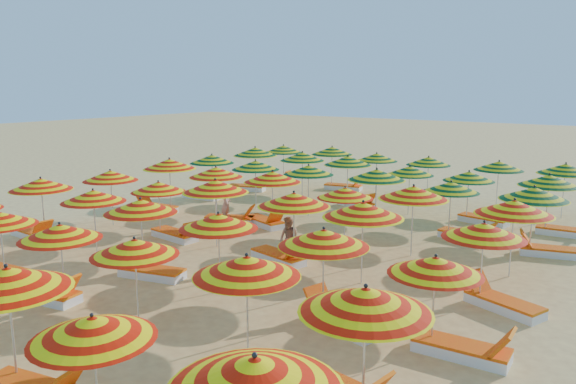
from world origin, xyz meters
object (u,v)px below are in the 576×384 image
(umbrella_40, at_px, (469,176))
(umbrella_25, at_px, (216,172))
(umbrella_38, at_px, (348,161))
(lounger_22, at_px, (485,220))
(umbrella_3, at_px, (7,279))
(lounger_5, at_px, (47,294))
(umbrella_34, at_px, (451,187))
(lounger_19, at_px, (550,251))
(lounger_25, at_px, (344,187))
(lounger_12, at_px, (279,257))
(umbrella_16, at_px, (324,238))
(umbrella_23, at_px, (484,231))
(umbrella_47, at_px, (566,169))
(umbrella_36, at_px, (255,152))
(umbrella_43, at_px, (332,151))
(lounger_20, at_px, (248,187))
(umbrella_35, at_px, (534,194))
(lounger_8, at_px, (150,272))
(lounger_11, at_px, (175,234))
(lounger_15, at_px, (231,219))
(umbrella_46, at_px, (499,166))
(beachgoer_b, at_px, (289,239))
(umbrella_17, at_px, (435,266))
(umbrella_33, at_px, (377,175))
(umbrella_21, at_px, (294,200))
(lounger_17, at_px, (203,195))
(umbrella_28, at_px, (413,193))
(lounger_24, at_px, (274,180))
(umbrella_18, at_px, (110,176))
(umbrella_13, at_px, (93,196))
(umbrella_10, at_px, (247,266))
(umbrella_39, at_px, (410,171))
(lounger_21, at_px, (357,204))
(umbrella_5, at_px, (255,374))
(umbrella_19, at_px, (158,187))
(umbrella_20, at_px, (215,186))
(umbrella_4, at_px, (93,328))
(umbrella_30, at_px, (212,159))
(lounger_9, at_px, (340,320))
(umbrella_9, at_px, (135,247))
(lounger_16, at_px, (265,222))
(umbrella_29, at_px, (514,207))
(umbrella_22, at_px, (363,210))
(umbrella_42, at_px, (283,149))
(umbrella_24, at_px, (169,164))
(lounger_10, at_px, (464,349))
(umbrella_26, at_px, (272,177))
(umbrella_31, at_px, (256,165))
(lounger_14, at_px, (156,207))
(umbrella_27, at_px, (345,193))
(lounger_7, at_px, (33,233))

(umbrella_40, bearing_deg, umbrella_25, -145.17)
(umbrella_38, distance_m, lounger_22, 5.80)
(umbrella_3, distance_m, lounger_5, 4.22)
(umbrella_34, bearing_deg, lounger_19, -3.13)
(lounger_25, bearing_deg, lounger_12, -81.98)
(umbrella_16, height_order, lounger_5, umbrella_16)
(umbrella_23, xyz_separation_m, umbrella_47, (-0.10, 9.96, 0.14))
(umbrella_36, relative_size, lounger_5, 1.19)
(umbrella_38, height_order, umbrella_43, umbrella_38)
(lounger_20, xyz_separation_m, lounger_25, (3.55, 2.74, 0.00))
(umbrella_35, height_order, lounger_8, umbrella_35)
(lounger_11, distance_m, lounger_15, 2.58)
(umbrella_23, xyz_separation_m, umbrella_46, (-2.44, 9.96, 0.05))
(beachgoer_b, bearing_deg, umbrella_17, -8.92)
(umbrella_33, bearing_deg, umbrella_21, -88.81)
(umbrella_21, distance_m, lounger_17, 9.97)
(umbrella_28, height_order, lounger_24, umbrella_28)
(umbrella_18, bearing_deg, umbrella_3, -45.15)
(umbrella_18, xyz_separation_m, umbrella_25, (2.59, 2.52, 0.04))
(umbrella_47, height_order, lounger_17, umbrella_47)
(umbrella_13, bearing_deg, umbrella_10, -17.34)
(umbrella_21, height_order, umbrella_39, umbrella_21)
(lounger_12, xyz_separation_m, lounger_21, (-1.65, 7.43, 0.00))
(lounger_25, bearing_deg, umbrella_5, -75.47)
(umbrella_38, bearing_deg, umbrella_19, -107.27)
(umbrella_39, bearing_deg, umbrella_20, -111.67)
(umbrella_17, relative_size, lounger_19, 1.20)
(lounger_8, xyz_separation_m, lounger_21, (0.27, 10.36, 0.00))
(umbrella_47, xyz_separation_m, lounger_15, (-9.35, -7.63, -1.69))
(umbrella_4, xyz_separation_m, umbrella_34, (0.32, 12.90, 0.05))
(umbrella_28, relative_size, lounger_19, 1.15)
(umbrella_5, height_order, umbrella_33, umbrella_33)
(umbrella_33, xyz_separation_m, lounger_5, (-3.01, -10.36, -1.68))
(umbrella_30, bearing_deg, lounger_9, -35.82)
(umbrella_9, relative_size, lounger_16, 1.03)
(umbrella_46, bearing_deg, umbrella_29, -72.02)
(umbrella_18, distance_m, umbrella_30, 5.27)
(lounger_19, bearing_deg, umbrella_23, 67.66)
(umbrella_22, distance_m, lounger_15, 7.37)
(umbrella_10, bearing_deg, lounger_17, 137.35)
(umbrella_39, relative_size, lounger_12, 1.05)
(umbrella_42, height_order, lounger_11, umbrella_42)
(umbrella_24, relative_size, umbrella_34, 1.07)
(lounger_10, bearing_deg, umbrella_26, 144.41)
(umbrella_31, relative_size, umbrella_38, 0.89)
(lounger_12, xyz_separation_m, beachgoer_b, (0.17, 0.20, 0.48))
(umbrella_19, height_order, umbrella_31, umbrella_31)
(lounger_14, relative_size, beachgoer_b, 1.41)
(umbrella_36, bearing_deg, umbrella_27, -33.50)
(lounger_7, bearing_deg, umbrella_3, -29.31)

